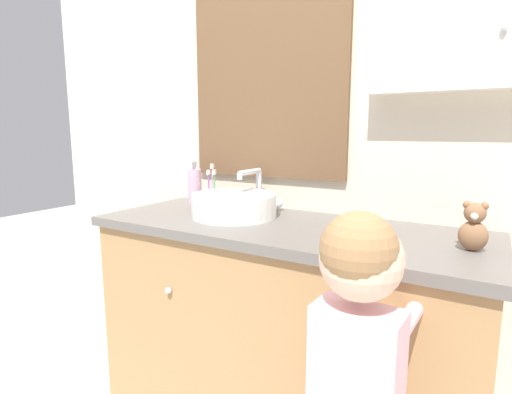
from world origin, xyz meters
TOP-DOWN VIEW (x-y plane):
  - wall_back at (0.02, 0.62)m, footprint 3.20×0.18m
  - vanity_counter at (0.00, 0.33)m, footprint 1.42×0.55m
  - sink_basin at (-0.22, 0.35)m, footprint 0.33×0.38m
  - toothbrush_holder at (-0.45, 0.49)m, footprint 0.08×0.08m
  - soap_dispenser at (-0.55, 0.50)m, footprint 0.06×0.06m
  - child_figure at (0.43, -0.14)m, footprint 0.21×0.47m
  - teddy_bear at (0.61, 0.31)m, footprint 0.08×0.07m

SIDE VIEW (x-z plane):
  - vanity_counter at x=0.00m, z-range 0.00..0.81m
  - child_figure at x=0.43m, z-range 0.13..1.11m
  - toothbrush_holder at x=-0.45m, z-range 0.76..0.95m
  - sink_basin at x=-0.22m, z-range 0.77..0.95m
  - teddy_bear at x=0.61m, z-range 0.81..0.95m
  - soap_dispenser at x=-0.55m, z-range 0.79..0.99m
  - wall_back at x=0.02m, z-range 0.03..2.53m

